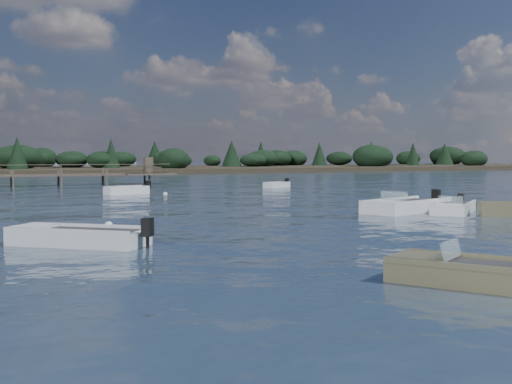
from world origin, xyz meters
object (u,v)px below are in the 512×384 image
dinghy_near_olive (496,280)px  dinghy_mid_white_b (454,210)px  tender_far_grey_b (277,186)px  dinghy_mid_grey (78,240)px  tender_far_white (127,192)px  dinghy_mid_white_a (407,208)px

dinghy_near_olive → dinghy_mid_white_b: size_ratio=1.10×
tender_far_grey_b → dinghy_mid_grey: 37.78m
dinghy_mid_grey → dinghy_mid_white_b: (18.92, 3.65, -0.01)m
dinghy_near_olive → tender_far_white: (1.44, 36.57, 0.02)m
tender_far_grey_b → dinghy_near_olive: bearing=-111.6°
dinghy_mid_white_b → tender_far_white: (-10.62, 22.41, 0.02)m
dinghy_mid_white_b → dinghy_near_olive: bearing=-130.4°
tender_far_grey_b → dinghy_mid_white_b: size_ratio=0.70×
tender_far_grey_b → dinghy_mid_white_a: 25.58m
dinghy_mid_white_b → tender_far_grey_b: bearing=81.4°
tender_far_white → dinghy_mid_white_a: bearing=-67.1°
dinghy_near_olive → tender_far_white: size_ratio=1.29×
dinghy_near_olive → dinghy_mid_grey: (-6.86, 10.51, 0.01)m
tender_far_white → dinghy_mid_white_a: 22.76m
dinghy_mid_white_b → dinghy_mid_white_a: 2.27m
dinghy_mid_white_a → tender_far_white: bearing=112.9°
dinghy_near_olive → tender_far_white: 36.60m
tender_far_grey_b → tender_far_white: tender_far_white is taller
dinghy_near_olive → dinghy_mid_white_b: 18.60m
tender_far_grey_b → tender_far_white: size_ratio=0.82×
dinghy_mid_white_a → tender_far_grey_b: bearing=77.0°
dinghy_mid_grey → tender_far_white: (8.30, 26.06, 0.01)m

